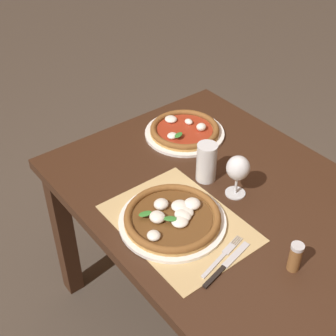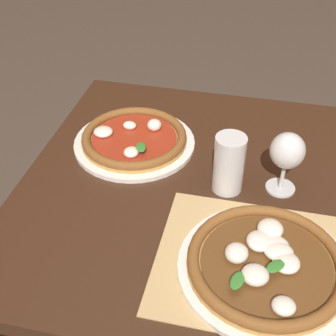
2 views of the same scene
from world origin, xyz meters
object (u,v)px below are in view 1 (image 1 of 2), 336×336
at_px(wine_glass, 238,170).
at_px(pint_glass, 206,163).
at_px(fork, 222,256).
at_px(pizza_far, 185,130).
at_px(pizza_near, 173,218).
at_px(pepper_shaker, 295,257).
at_px(knife, 227,264).

bearing_deg(wine_glass, pint_glass, -168.48).
relative_size(pint_glass, fork, 0.73).
xyz_separation_m(pizza_far, wine_glass, (0.39, -0.09, 0.09)).
relative_size(pizza_near, wine_glass, 2.22).
bearing_deg(wine_glass, pizza_near, -94.42).
xyz_separation_m(pizza_near, pint_glass, (-0.11, 0.23, 0.05)).
bearing_deg(pizza_far, fork, -29.70).
bearing_deg(pepper_shaker, fork, -139.58).
relative_size(wine_glass, pint_glass, 1.07).
xyz_separation_m(pizza_near, pizza_far, (-0.37, 0.35, -0.00)).
height_order(wine_glass, knife, wine_glass).
relative_size(wine_glass, pepper_shaker, 1.60).
bearing_deg(pint_glass, pepper_shaker, -9.11).
height_order(wine_glass, pepper_shaker, wine_glass).
height_order(pint_glass, fork, pint_glass).
relative_size(pizza_far, knife, 1.50).
bearing_deg(pizza_far, knife, -29.23).
bearing_deg(wine_glass, pepper_shaker, -16.46).
xyz_separation_m(wine_glass, pepper_shaker, (0.34, -0.10, -0.06)).
height_order(fork, pepper_shaker, pepper_shaker).
bearing_deg(pizza_near, wine_glass, 85.58).
relative_size(wine_glass, knife, 0.72).
bearing_deg(pizza_near, knife, 4.11).
bearing_deg(knife, pizza_near, -175.89).
relative_size(pint_glass, knife, 0.68).
relative_size(pizza_near, knife, 1.61).
xyz_separation_m(pint_glass, knife, (0.34, -0.22, -0.06)).
distance_m(wine_glass, pepper_shaker, 0.36).
relative_size(pizza_near, pepper_shaker, 3.55).
bearing_deg(wine_glass, fork, -51.73).
distance_m(pizza_near, pint_glass, 0.26).
height_order(pizza_far, fork, pizza_far).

